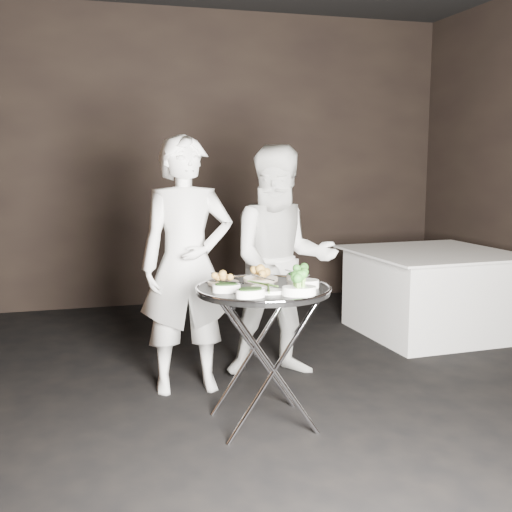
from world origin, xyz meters
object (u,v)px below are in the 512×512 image
object	(u,v)px
tray_stand	(263,350)
dining_table	(431,292)
serving_tray	(263,289)
waiter_right	(282,262)
waiter_left	(187,265)

from	to	relation	value
tray_stand	dining_table	size ratio (longest dim) A/B	0.61
serving_tray	waiter_right	size ratio (longest dim) A/B	0.47
waiter_right	serving_tray	bearing A→B (deg)	-106.58
tray_stand	waiter_left	xyz separation A→B (m)	(-0.31, 0.68, 0.39)
tray_stand	waiter_right	distance (m)	0.95
waiter_left	serving_tray	bearing A→B (deg)	-64.48
waiter_left	dining_table	size ratio (longest dim) A/B	1.30
waiter_right	dining_table	bearing A→B (deg)	30.77
tray_stand	serving_tray	size ratio (longest dim) A/B	1.03
serving_tray	waiter_left	size ratio (longest dim) A/B	0.46
dining_table	waiter_right	bearing A→B (deg)	-157.37
waiter_left	waiter_right	xyz separation A→B (m)	(0.68, 0.12, -0.03)
dining_table	serving_tray	bearing A→B (deg)	-143.09
waiter_right	dining_table	xyz separation A→B (m)	(1.57, 0.65, -0.43)
serving_tray	dining_table	bearing A→B (deg)	36.91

